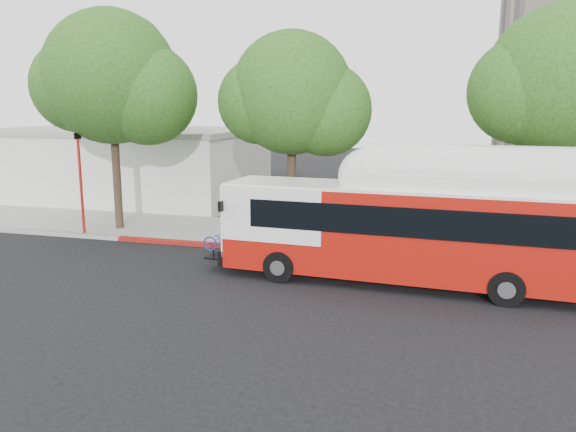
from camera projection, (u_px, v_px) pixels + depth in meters
ground at (272, 283)px, 18.02m from camera, size 120.00×120.00×0.00m
sidewalk at (317, 237)px, 24.15m from camera, size 60.00×5.00×0.15m
curb_strip at (302, 251)px, 21.69m from camera, size 60.00×0.30×0.15m
red_curb_segment at (230, 246)px, 22.49m from camera, size 10.00×0.32×0.16m
street_tree_left at (122, 82)px, 24.27m from camera, size 6.67×5.80×9.74m
street_tree_mid at (302, 98)px, 22.77m from camera, size 5.75×5.00×8.62m
street_tree_right at (575, 87)px, 19.84m from camera, size 6.21×5.40×9.18m
low_commercial_bldg at (123, 163)px, 34.56m from camera, size 16.20×10.20×4.25m
transit_bus at (403, 232)px, 17.69m from camera, size 12.23×3.10×3.59m
signal_pole at (81, 184)px, 24.16m from camera, size 0.13×0.42×4.48m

